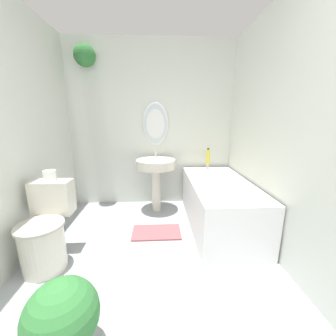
{
  "coord_description": "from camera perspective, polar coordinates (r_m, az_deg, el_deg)",
  "views": [
    {
      "loc": [
        0.07,
        -0.22,
        1.32
      ],
      "look_at": [
        0.18,
        1.79,
        0.83
      ],
      "focal_mm": 22.0,
      "sensor_mm": 36.0,
      "label": 1
    }
  ],
  "objects": [
    {
      "name": "wall_back",
      "position": [
        3.14,
        -5.42,
        12.52
      ],
      "size": [
        2.51,
        0.28,
        2.4
      ],
      "color": "silver",
      "rests_on": "ground_plane"
    },
    {
      "name": "wall_right",
      "position": [
        2.03,
        31.87,
        8.32
      ],
      "size": [
        0.06,
        3.01,
        2.4
      ],
      "color": "silver",
      "rests_on": "ground_plane"
    },
    {
      "name": "toilet",
      "position": [
        2.23,
        -30.75,
        -15.03
      ],
      "size": [
        0.39,
        0.56,
        0.74
      ],
      "color": "beige",
      "rests_on": "ground_plane"
    },
    {
      "name": "pedestal_sink",
      "position": [
        2.89,
        -3.34,
        -0.45
      ],
      "size": [
        0.54,
        0.54,
        0.85
      ],
      "color": "beige",
      "rests_on": "ground_plane"
    },
    {
      "name": "bathtub",
      "position": [
        2.64,
        13.86,
        -9.34
      ],
      "size": [
        0.7,
        1.48,
        0.65
      ],
      "color": "silver",
      "rests_on": "ground_plane"
    },
    {
      "name": "shampoo_bottle",
      "position": [
        3.1,
        11.0,
        3.14
      ],
      "size": [
        0.06,
        0.06,
        0.23
      ],
      "color": "gold",
      "rests_on": "bathtub"
    },
    {
      "name": "potted_plant",
      "position": [
        1.48,
        -27.15,
        -33.17
      ],
      "size": [
        0.39,
        0.39,
        0.49
      ],
      "color": "silver",
      "rests_on": "ground_plane"
    },
    {
      "name": "bath_mat",
      "position": [
        2.54,
        -3.21,
        -17.35
      ],
      "size": [
        0.56,
        0.33,
        0.02
      ],
      "color": "#934C51",
      "rests_on": "ground_plane"
    },
    {
      "name": "toilet_paper_roll",
      "position": [
        2.23,
        -29.96,
        -1.87
      ],
      "size": [
        0.11,
        0.11,
        0.1
      ],
      "color": "white",
      "rests_on": "toilet"
    }
  ]
}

